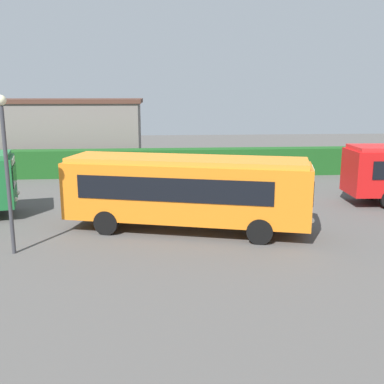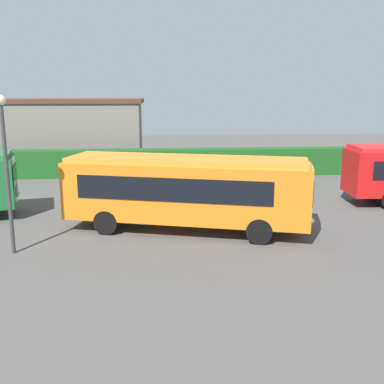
{
  "view_description": "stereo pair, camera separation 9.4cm",
  "coord_description": "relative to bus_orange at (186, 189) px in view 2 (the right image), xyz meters",
  "views": [
    {
      "loc": [
        -0.85,
        -19.75,
        5.71
      ],
      "look_at": [
        0.74,
        0.47,
        1.21
      ],
      "focal_mm": 42.66,
      "sensor_mm": 36.0,
      "label": 1
    },
    {
      "loc": [
        -0.76,
        -19.76,
        5.71
      ],
      "look_at": [
        0.74,
        0.47,
        1.21
      ],
      "focal_mm": 42.66,
      "sensor_mm": 36.0,
      "label": 2
    }
  ],
  "objects": [
    {
      "name": "ground_plane",
      "position": [
        -0.36,
        1.49,
        -1.78
      ],
      "size": [
        81.4,
        81.4,
        0.0
      ],
      "primitive_type": "plane",
      "color": "#514F4C"
    },
    {
      "name": "bus_orange",
      "position": [
        0.0,
        0.0,
        0.0
      ],
      "size": [
        10.26,
        5.1,
        3.07
      ],
      "rotation": [
        0.0,
        0.0,
        -0.27
      ],
      "color": "orange",
      "rests_on": "ground_plane"
    },
    {
      "name": "person_center",
      "position": [
        0.74,
        3.18,
        -0.86
      ],
      "size": [
        0.42,
        0.27,
        1.74
      ],
      "rotation": [
        0.0,
        0.0,
        1.54
      ],
      "color": "black",
      "rests_on": "ground_plane"
    },
    {
      "name": "person_right",
      "position": [
        2.47,
        2.13,
        -0.84
      ],
      "size": [
        0.56,
        0.41,
        1.79
      ],
      "rotation": [
        0.0,
        0.0,
        1.9
      ],
      "color": "#4C6B47",
      "rests_on": "ground_plane"
    },
    {
      "name": "hedge_row",
      "position": [
        -0.36,
        12.69,
        -0.86
      ],
      "size": [
        52.7,
        1.31,
        1.84
      ],
      "primitive_type": "cube",
      "color": "#1B511C",
      "rests_on": "ground_plane"
    },
    {
      "name": "depot_building",
      "position": [
        -7.98,
        16.98,
        0.8
      ],
      "size": [
        11.48,
        5.55,
        5.14
      ],
      "color": "slate",
      "rests_on": "ground_plane"
    },
    {
      "name": "traffic_cone",
      "position": [
        6.88,
        7.24,
        -1.48
      ],
      "size": [
        0.36,
        0.36,
        0.6
      ],
      "primitive_type": "cone",
      "color": "orange",
      "rests_on": "ground_plane"
    },
    {
      "name": "lamppost",
      "position": [
        -6.38,
        -2.26,
        1.71
      ],
      "size": [
        0.36,
        0.36,
        5.59
      ],
      "color": "#38383D",
      "rests_on": "ground_plane"
    }
  ]
}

